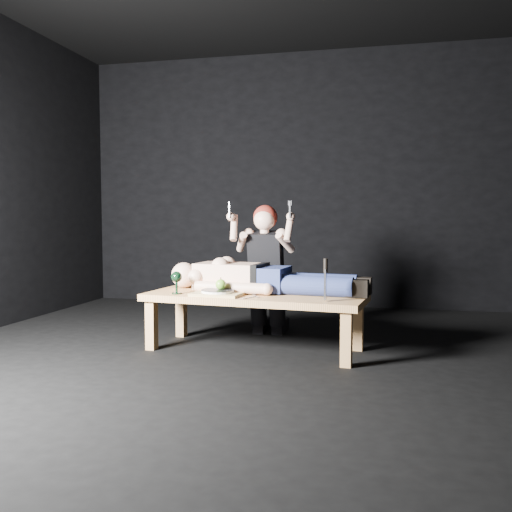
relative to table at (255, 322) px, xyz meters
name	(u,v)px	position (x,y,z in m)	size (l,w,h in m)	color
ground	(238,353)	(-0.10, -0.14, -0.23)	(5.00, 5.00, 0.00)	black
back_wall	(291,180)	(-0.10, 2.36, 1.27)	(5.00, 5.00, 0.00)	black
table	(255,322)	(0.00, 0.00, 0.00)	(1.74, 0.65, 0.45)	tan
lying_man	(267,275)	(0.07, 0.15, 0.36)	(1.83, 0.56, 0.28)	#DEB092
kneeling_woman	(268,268)	(-0.02, 0.60, 0.38)	(0.64, 0.72, 1.20)	black
serving_tray	(218,294)	(-0.26, -0.14, 0.24)	(0.39, 0.28, 0.02)	tan
plate	(218,291)	(-0.26, -0.14, 0.26)	(0.26, 0.26, 0.02)	white
apple	(221,284)	(-0.24, -0.12, 0.31)	(0.08, 0.08, 0.08)	#4E8C26
goblet	(177,283)	(-0.61, -0.13, 0.32)	(0.09, 0.09, 0.18)	black
fork_flat	(197,294)	(-0.44, -0.12, 0.23)	(0.02, 0.18, 0.01)	#B2B2B7
knife_flat	(250,297)	(0.01, -0.21, 0.23)	(0.02, 0.18, 0.01)	#B2B2B7
spoon_flat	(255,296)	(0.03, -0.13, 0.23)	(0.02, 0.18, 0.01)	#B2B2B7
carving_knife	(325,280)	(0.59, -0.26, 0.38)	(0.04, 0.04, 0.31)	#B2B2B7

